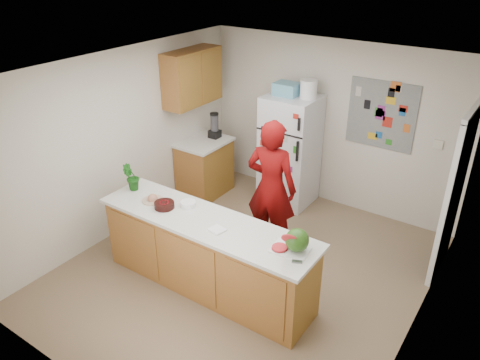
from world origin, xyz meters
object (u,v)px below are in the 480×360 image
Objects in this scene: refrigerator at (290,151)px; watermelon at (297,240)px; person at (271,188)px; cherry_bowl at (164,205)px.

refrigerator is 7.10× the size of watermelon.
refrigerator is 0.94× the size of person.
person is at bearing 56.36° from cherry_bowl.
person is 1.39m from watermelon.
refrigerator is 7.29× the size of cherry_bowl.
person is at bearing 131.36° from watermelon.
refrigerator is at bearing 120.28° from watermelon.
refrigerator is at bearing -78.60° from person.
refrigerator reaches higher than cherry_bowl.
refrigerator is at bearing 82.64° from cherry_bowl.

